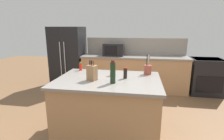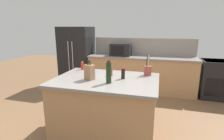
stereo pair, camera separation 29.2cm
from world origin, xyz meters
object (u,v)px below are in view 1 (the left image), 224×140
Objects in this scene: microwave at (114,49)px; spice_jar_paprika at (112,72)px; knife_block at (92,73)px; refrigerator at (68,57)px; wine_bottle at (113,72)px; range_oven at (205,76)px; soy_sauce_bottle at (125,73)px; utensil_crock at (148,69)px; hot_sauce_bottle at (81,66)px.

microwave is 2.04m from spice_jar_paprika.
refrigerator is at bearing 143.11° from knife_block.
refrigerator is 2.98m from wine_bottle.
soy_sauce_bottle is at bearing -131.40° from range_oven.
utensil_crock reaches higher than knife_block.
spice_jar_paprika is at bearing -162.29° from utensil_crock.
refrigerator is 2.08m from hot_sauce_bottle.
hot_sauce_bottle reaches higher than range_oven.
wine_bottle is (0.36, -2.39, -0.01)m from microwave.
hot_sauce_bottle is (1.01, -1.81, 0.16)m from refrigerator.
microwave reaches higher than knife_block.
microwave is 3.21× the size of soy_sauce_bottle.
refrigerator is at bearing 124.75° from wine_bottle.
spice_jar_paprika is (-2.10, -2.02, 0.53)m from range_oven.
hot_sauce_bottle is at bearing 137.38° from wine_bottle.
microwave is 2.30m from knife_block.
soy_sauce_bottle is at bearing -27.43° from spice_jar_paprika.
utensil_crock reaches higher than hot_sauce_bottle.
soy_sauce_bottle is at bearing -138.96° from utensil_crock.
refrigerator is at bearing 130.12° from soy_sauce_bottle.
range_oven is 6.16× the size of hot_sauce_bottle.
wine_bottle reaches higher than soy_sauce_bottle.
wine_bottle reaches higher than knife_block.
knife_block reaches higher than range_oven.
utensil_crock reaches higher than spice_jar_paprika.
spice_jar_paprika is (-0.22, 0.12, -0.02)m from soy_sauce_bottle.
soy_sauce_bottle is (1.84, -2.18, 0.17)m from refrigerator.
range_oven is 2.96m from spice_jar_paprika.
hot_sauce_bottle is 0.47× the size of wine_bottle.
soy_sauce_bottle is at bearing -76.55° from microwave.
soy_sauce_bottle is (-0.34, -0.29, -0.00)m from utensil_crock.
refrigerator is 2.63m from spice_jar_paprika.
microwave is at bearing 98.11° from spice_jar_paprika.
knife_block is at bearing -88.87° from microwave.
spice_jar_paprika is (-0.08, 0.37, -0.09)m from wine_bottle.
utensil_crock is at bearing 17.71° from spice_jar_paprika.
wine_bottle is at bearing -81.37° from microwave.
utensil_crock is (-1.54, -1.84, 0.56)m from range_oven.
utensil_crock is 0.59m from spice_jar_paprika.
knife_block reaches higher than soy_sauce_bottle.
knife_block is at bearing -159.61° from soy_sauce_bottle.
spice_jar_paprika is at bearing -22.88° from hot_sauce_bottle.
microwave is 4.30× the size of spice_jar_paprika.
knife_block is (0.05, -2.30, -0.05)m from microwave.
utensil_crock is (0.85, -1.84, -0.08)m from microwave.
wine_bottle is at bearing -42.62° from hot_sauce_bottle.
utensil_crock is 0.74m from wine_bottle.
refrigerator is 3.74m from range_oven.
knife_block is 0.50m from soy_sauce_bottle.
soy_sauce_bottle is 0.52× the size of wine_bottle.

